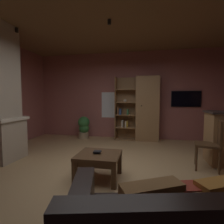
{
  "coord_description": "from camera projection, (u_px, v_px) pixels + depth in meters",
  "views": [
    {
      "loc": [
        0.67,
        -2.97,
        1.31
      ],
      "look_at": [
        0.0,
        0.4,
        1.05
      ],
      "focal_mm": 28.12,
      "sensor_mm": 36.0,
      "label": 1
    }
  ],
  "objects": [
    {
      "name": "wall_back",
      "position": [
        126.0,
        96.0,
        5.84
      ],
      "size": [
        6.18,
        0.06,
        2.83
      ],
      "primitive_type": "cube",
      "color": "#9E5B56",
      "rests_on": "ground"
    },
    {
      "name": "floor",
      "position": [
        108.0,
        173.0,
        3.14
      ],
      "size": [
        6.06,
        5.69,
        0.02
      ],
      "primitive_type": "cube",
      "color": "tan",
      "rests_on": "ground"
    },
    {
      "name": "table_book_1",
      "position": [
        97.0,
        152.0,
        2.85
      ],
      "size": [
        0.12,
        0.1,
        0.02
      ],
      "primitive_type": "cube",
      "rotation": [
        0.0,
        0.0,
        -0.02
      ],
      "color": "black",
      "rests_on": "coffee_table"
    },
    {
      "name": "wall_mounted_tv",
      "position": [
        186.0,
        99.0,
        5.43
      ],
      "size": [
        0.88,
        0.06,
        0.49
      ],
      "color": "black"
    },
    {
      "name": "track_light_spot_1",
      "position": [
        109.0,
        22.0,
        3.32
      ],
      "size": [
        0.07,
        0.07,
        0.09
      ],
      "primitive_type": "cylinder",
      "color": "black"
    },
    {
      "name": "track_light_spot_0",
      "position": [
        17.0,
        30.0,
        3.71
      ],
      "size": [
        0.07,
        0.07,
        0.09
      ],
      "primitive_type": "cylinder",
      "color": "black"
    },
    {
      "name": "dining_chair",
      "position": [
        212.0,
        141.0,
        3.21
      ],
      "size": [
        0.5,
        0.5,
        0.92
      ],
      "color": "#4C331E",
      "rests_on": "ground"
    },
    {
      "name": "ceiling",
      "position": [
        107.0,
        7.0,
        2.92
      ],
      "size": [
        6.06,
        5.69,
        0.02
      ],
      "primitive_type": "cube",
      "color": "brown"
    },
    {
      "name": "bookshelf_cabinet",
      "position": [
        144.0,
        109.0,
        5.49
      ],
      "size": [
        1.36,
        0.41,
        2.0
      ],
      "color": "#997047",
      "rests_on": "ground"
    },
    {
      "name": "potted_floor_plant",
      "position": [
        84.0,
        127.0,
        5.76
      ],
      "size": [
        0.38,
        0.38,
        0.73
      ],
      "color": "#9E896B",
      "rests_on": "ground"
    },
    {
      "name": "table_book_0",
      "position": [
        96.0,
        152.0,
        2.89
      ],
      "size": [
        0.11,
        0.09,
        0.02
      ],
      "primitive_type": "cube",
      "rotation": [
        0.0,
        0.0,
        0.1
      ],
      "color": "black",
      "rests_on": "coffee_table"
    },
    {
      "name": "coffee_table",
      "position": [
        99.0,
        159.0,
        2.86
      ],
      "size": [
        0.69,
        0.63,
        0.42
      ],
      "color": "#4C331E",
      "rests_on": "ground"
    },
    {
      "name": "window_pane_back",
      "position": [
        113.0,
        105.0,
        5.92
      ],
      "size": [
        0.78,
        0.01,
        0.86
      ],
      "primitive_type": "cube",
      "color": "white"
    }
  ]
}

